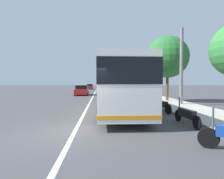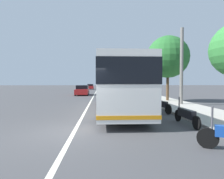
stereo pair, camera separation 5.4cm
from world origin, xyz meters
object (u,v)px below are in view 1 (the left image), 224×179
motorcycle_far_end (186,115)px  roadside_tree_mid_block (168,57)px  car_side_street (82,90)px  coach_bus (117,83)px  car_ahead_same_lane (90,87)px  motorcycle_by_tree (161,105)px  utility_pole (181,67)px

motorcycle_far_end → roadside_tree_mid_block: (10.34, -2.75, 3.99)m
motorcycle_far_end → car_side_street: bearing=15.5°
coach_bus → car_side_street: size_ratio=2.56×
motorcycle_far_end → roadside_tree_mid_block: size_ratio=0.35×
motorcycle_far_end → roadside_tree_mid_block: roadside_tree_mid_block is taller
roadside_tree_mid_block → car_ahead_same_lane: bearing=15.9°
car_side_street → coach_bus: bearing=13.1°
motorcycle_far_end → motorcycle_by_tree: (3.62, 0.01, 0.01)m
coach_bus → motorcycle_far_end: bearing=-148.6°
motorcycle_by_tree → car_ahead_same_lane: bearing=-5.1°
car_side_street → car_ahead_same_lane: bearing=179.6°
car_ahead_same_lane → utility_pole: utility_pole is taller
car_ahead_same_lane → motorcycle_by_tree: bearing=7.0°
motorcycle_far_end → motorcycle_by_tree: 3.62m
motorcycle_by_tree → utility_pole: bearing=-53.1°
coach_bus → motorcycle_by_tree: 3.26m
coach_bus → roadside_tree_mid_block: 8.37m
car_side_street → roadside_tree_mid_block: 14.47m
motorcycle_far_end → car_side_street: 21.68m
motorcycle_far_end → car_side_street: (20.61, 6.74, 0.24)m
motorcycle_by_tree → car_ahead_same_lane: (40.40, 6.86, 0.20)m
car_side_street → car_ahead_same_lane: 23.42m
motorcycle_by_tree → utility_pole: 5.31m
car_ahead_same_lane → roadside_tree_mid_block: roadside_tree_mid_block is taller
car_side_street → car_ahead_same_lane: car_side_street is taller
motorcycle_far_end → motorcycle_by_tree: bearing=-2.5°
motorcycle_by_tree → roadside_tree_mid_block: 8.29m
car_side_street → utility_pole: (-13.43, -9.55, 2.52)m
roadside_tree_mid_block → motorcycle_by_tree: bearing=157.7°
motorcycle_by_tree → roadside_tree_mid_block: roadside_tree_mid_block is taller
car_ahead_same_lane → roadside_tree_mid_block: (-33.68, -9.62, 3.78)m
utility_pole → motorcycle_far_end: bearing=158.6°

